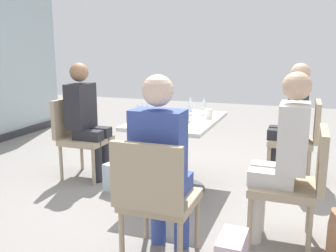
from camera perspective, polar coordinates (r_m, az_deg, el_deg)
name	(u,v)px	position (r m, az deg, el deg)	size (l,w,h in m)	color
ground_plane	(177,189)	(3.90, 1.40, -9.50)	(12.00, 12.00, 0.00)	gray
dining_table_main	(177,140)	(3.74, 1.44, -2.11)	(1.14, 0.76, 0.73)	silver
chair_near_window	(78,133)	(4.24, -13.48, -1.02)	(0.46, 0.51, 0.87)	tan
chair_side_end	(156,194)	(2.45, -1.90, -10.33)	(0.50, 0.46, 0.87)	tan
chair_front_left	(297,179)	(2.88, 19.07, -7.57)	(0.46, 0.50, 0.87)	tan
chair_front_right	(301,135)	(4.25, 19.51, -1.34)	(0.46, 0.50, 0.87)	tan
person_near_window	(86,115)	(4.14, -12.35, 1.60)	(0.34, 0.39, 1.26)	#28282D
person_side_end	(162,159)	(2.48, -0.98, -5.08)	(0.39, 0.34, 1.26)	#384C9E
person_front_left	(283,150)	(2.82, 17.13, -3.51)	(0.34, 0.39, 1.26)	silver
person_front_right	(291,116)	(4.22, 18.23, 1.46)	(0.34, 0.39, 1.26)	#28282D
wine_glass_0	(138,109)	(3.46, -4.61, 2.56)	(0.07, 0.07, 0.18)	silver
wine_glass_1	(190,102)	(3.91, 3.43, 3.66)	(0.07, 0.07, 0.18)	silver
wine_glass_2	(143,107)	(3.59, -3.85, 2.90)	(0.07, 0.07, 0.18)	silver
wine_glass_3	(156,109)	(3.49, -1.83, 2.66)	(0.07, 0.07, 0.18)	silver
wine_glass_4	(204,102)	(3.90, 5.50, 3.61)	(0.07, 0.07, 0.18)	silver
wine_glass_5	(149,105)	(3.73, -2.97, 3.26)	(0.07, 0.07, 0.18)	silver
wine_glass_6	(189,107)	(3.55, 3.19, 2.82)	(0.07, 0.07, 0.18)	silver
coffee_cup	(209,114)	(3.73, 6.22, 1.85)	(0.08, 0.08, 0.09)	white
cell_phone_on_table	(160,112)	(4.04, -1.16, 2.12)	(0.07, 0.14, 0.01)	black
handbag_0	(119,175)	(3.89, -7.51, -7.43)	(0.30, 0.16, 0.28)	silver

